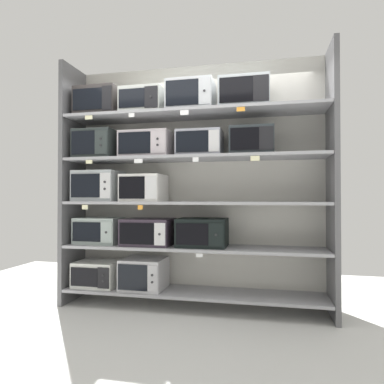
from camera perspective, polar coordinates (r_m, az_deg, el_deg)
ground at (r=2.92m, az=-4.60°, el=-24.66°), size 6.74×6.00×0.02m
back_panel at (r=3.91m, az=0.84°, el=1.48°), size 2.94×0.04×2.66m
upright_left at (r=4.17m, az=-19.12°, el=1.37°), size 0.05×0.50×2.66m
upright_right at (r=3.62m, az=22.22°, el=1.73°), size 0.05×0.50×2.66m
shelf_0 at (r=3.78m, az=0.00°, el=-16.26°), size 2.74×0.50×0.03m
microwave_0 at (r=4.10m, az=-15.25°, el=-12.83°), size 0.47×0.41×0.27m
microwave_1 at (r=3.88m, az=-7.91°, el=-13.15°), size 0.45×0.44×0.33m
shelf_1 at (r=3.68m, az=0.00°, el=-9.17°), size 2.74×0.50×0.03m
microwave_2 at (r=4.02m, az=-15.11°, el=-6.15°), size 0.49×0.35×0.29m
microwave_3 at (r=3.79m, az=-7.21°, el=-6.53°), size 0.52×0.43×0.28m
microwave_4 at (r=3.64m, az=1.73°, el=-6.70°), size 0.51×0.40×0.29m
price_tag_0 at (r=3.42m, az=1.22°, el=-10.43°), size 0.07×0.00×0.03m
shelf_2 at (r=3.64m, az=0.00°, el=-1.81°), size 2.74×0.50×0.03m
microwave_5 at (r=4.01m, az=-15.10°, el=0.93°), size 0.48×0.42×0.34m
microwave_6 at (r=3.79m, az=-7.90°, el=0.64°), size 0.43×0.43×0.29m
price_tag_1 at (r=3.80m, az=-17.26°, el=-2.40°), size 0.07×0.00×0.05m
price_tag_2 at (r=3.54m, az=-8.54°, el=-2.52°), size 0.05×0.00×0.05m
shelf_3 at (r=3.67m, az=0.00°, el=5.58°), size 2.74×0.50×0.03m
microwave_7 at (r=4.06m, az=-15.35°, el=7.48°), size 0.44×0.41×0.32m
microwave_8 at (r=3.82m, az=-7.55°, el=7.71°), size 0.54×0.35×0.29m
microwave_9 at (r=3.67m, az=1.31°, el=7.96°), size 0.47×0.34×0.27m
microwave_10 at (r=3.60m, az=9.87°, el=8.21°), size 0.44×0.38×0.28m
price_tag_3 at (r=3.80m, az=-16.64°, el=4.80°), size 0.07×0.00×0.04m
price_tag_4 at (r=3.57m, az=-8.86°, el=5.10°), size 0.09×0.00×0.04m
price_tag_5 at (r=3.40m, az=0.59°, el=5.37°), size 0.06×0.00×0.05m
price_tag_6 at (r=3.33m, az=10.37°, el=5.49°), size 0.09×0.00×0.05m
shelf_4 at (r=3.75m, az=0.00°, el=12.76°), size 2.74×0.50×0.03m
microwave_11 at (r=4.14m, az=-15.07°, el=13.98°), size 0.48×0.36×0.32m
microwave_12 at (r=3.93m, az=-7.99°, el=14.45°), size 0.46×0.38×0.28m
microwave_13 at (r=3.79m, az=-0.14°, el=15.38°), size 0.49×0.38×0.33m
microwave_14 at (r=3.72m, az=8.65°, el=15.68°), size 0.51×0.35×0.32m
price_tag_7 at (r=3.88m, az=-16.68°, el=11.72°), size 0.08×0.00×0.04m
price_tag_8 at (r=3.67m, az=-9.96°, el=12.41°), size 0.06×0.00×0.04m
price_tag_9 at (r=3.51m, az=-1.27°, el=12.99°), size 0.09×0.00×0.05m
price_tag_10 at (r=3.42m, az=8.06°, el=13.40°), size 0.08×0.00×0.04m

